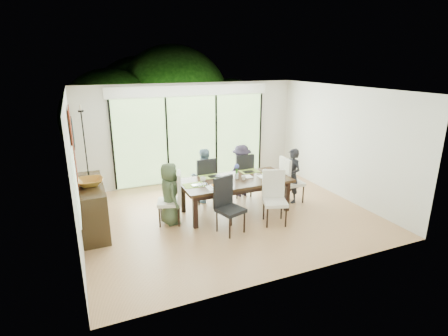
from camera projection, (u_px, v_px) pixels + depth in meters
name	position (u px, v px, depth m)	size (l,w,h in m)	color
floor	(228.00, 214.00, 7.72)	(6.00, 5.00, 0.01)	#99643D
ceiling	(229.00, 89.00, 6.92)	(6.00, 5.00, 0.01)	white
wall_back	(192.00, 133.00, 9.52)	(6.00, 0.02, 2.70)	beige
wall_front	(298.00, 196.00, 5.11)	(6.00, 0.02, 2.70)	beige
wall_left	(74.00, 173.00, 6.19)	(0.02, 5.00, 2.70)	white
wall_right	(342.00, 143.00, 8.44)	(0.02, 5.00, 2.70)	white
glass_doors	(192.00, 139.00, 9.53)	(4.20, 0.02, 2.30)	#598C3F
blinds_header	(191.00, 90.00, 9.14)	(4.40, 0.06, 0.28)	white
mullion_a	(113.00, 146.00, 8.74)	(0.05, 0.04, 2.30)	black
mullion_b	(167.00, 141.00, 9.26)	(0.05, 0.04, 2.30)	black
mullion_c	(216.00, 137.00, 9.79)	(0.05, 0.04, 2.30)	black
mullion_d	(260.00, 133.00, 10.31)	(0.05, 0.04, 2.30)	black
side_window	(76.00, 186.00, 5.11)	(0.02, 0.90, 1.00)	#8CAD7F
deck	(184.00, 173.00, 10.72)	(6.00, 1.80, 0.10)	brown
rail_top	(176.00, 148.00, 11.25)	(6.00, 0.08, 0.06)	brown
foliage_left	(112.00, 119.00, 11.19)	(3.20, 3.20, 3.20)	#14380F
foliage_mid	(174.00, 103.00, 12.43)	(4.00, 4.00, 4.00)	#14380F
foliage_right	(229.00, 118.00, 12.56)	(2.80, 2.80, 2.80)	#14380F
foliage_far	(142.00, 107.00, 12.73)	(3.60, 3.60, 3.60)	#14380F
table_top	(235.00, 181.00, 7.66)	(2.42, 1.11, 0.06)	black
table_apron	(235.00, 185.00, 7.69)	(2.22, 0.91, 0.10)	black
table_leg_fl	(195.00, 212.00, 6.99)	(0.09, 0.09, 0.70)	black
table_leg_fr	(287.00, 196.00, 7.80)	(0.09, 0.09, 0.70)	black
table_leg_bl	(183.00, 197.00, 7.75)	(0.09, 0.09, 0.70)	black
table_leg_br	(268.00, 184.00, 8.56)	(0.09, 0.09, 0.70)	black
chair_left_end	(169.00, 198.00, 7.15)	(0.46, 0.46, 1.11)	white
chair_right_end	(293.00, 179.00, 8.27)	(0.46, 0.46, 1.11)	silver
chair_far_left	(203.00, 179.00, 8.29)	(0.46, 0.46, 1.11)	black
chair_far_right	(241.00, 174.00, 8.67)	(0.46, 0.46, 1.11)	black
chair_near_left	(231.00, 206.00, 6.76)	(0.46, 0.46, 1.11)	black
chair_near_right	(275.00, 198.00, 7.14)	(0.46, 0.46, 1.11)	silver
person_left_end	(170.00, 194.00, 7.13)	(0.61, 0.38, 1.30)	#3F5035
person_right_end	(292.00, 176.00, 8.24)	(0.61, 0.38, 1.30)	black
person_far_left	(203.00, 176.00, 8.25)	(0.61, 0.38, 1.30)	#7A9CB1
person_far_right	(241.00, 171.00, 8.62)	(0.61, 0.38, 1.30)	#241E2D
placemat_left	(194.00, 185.00, 7.30)	(0.44, 0.32, 0.01)	#85A73B
placemat_right	(273.00, 174.00, 8.01)	(0.44, 0.32, 0.01)	#AEC145
placemat_far_l	(210.00, 176.00, 7.84)	(0.44, 0.32, 0.01)	#8FBB42
placemat_far_r	(249.00, 171.00, 8.21)	(0.44, 0.32, 0.01)	olive
placemat_paper	(217.00, 187.00, 7.19)	(0.44, 0.32, 0.01)	white
tablet_far_l	(215.00, 176.00, 7.83)	(0.26, 0.18, 0.01)	black
tablet_far_r	(249.00, 172.00, 8.15)	(0.24, 0.17, 0.01)	black
papers	(264.00, 176.00, 7.87)	(0.30, 0.22, 0.00)	white
platter_base	(217.00, 186.00, 7.18)	(0.26, 0.26, 0.02)	white
platter_snacks	(217.00, 186.00, 7.18)	(0.20, 0.20, 0.01)	orange
vase	(237.00, 176.00, 7.70)	(0.08, 0.08, 0.12)	silver
hyacinth_stems	(237.00, 171.00, 7.66)	(0.04, 0.04, 0.16)	#337226
hyacinth_blooms	(237.00, 166.00, 7.63)	(0.11, 0.11, 0.11)	#4750B1
laptop	(200.00, 185.00, 7.25)	(0.33, 0.21, 0.03)	silver
cup_a	(203.00, 179.00, 7.51)	(0.13, 0.13, 0.10)	white
cup_b	(244.00, 178.00, 7.61)	(0.10, 0.10, 0.09)	white
cup_c	(265.00, 172.00, 8.03)	(0.13, 0.13, 0.10)	white
book	(245.00, 177.00, 7.79)	(0.17, 0.23, 0.02)	white
sideboard	(93.00, 206.00, 6.92)	(0.48, 1.71, 0.96)	black
bowl	(90.00, 182.00, 6.67)	(0.51, 0.51, 0.12)	olive
candlestick_base	(89.00, 177.00, 7.08)	(0.11, 0.11, 0.04)	black
candlestick_shaft	(85.00, 145.00, 6.88)	(0.03, 0.03, 1.34)	black
candlestick_pan	(81.00, 111.00, 6.69)	(0.11, 0.11, 0.03)	black
candle	(80.00, 108.00, 6.67)	(0.04, 0.04, 0.11)	silver
tapestry	(73.00, 148.00, 6.46)	(0.02, 1.00, 1.50)	maroon
art_frame	(72.00, 133.00, 7.59)	(0.03, 0.55, 0.65)	black
art_canvas	(73.00, 133.00, 7.59)	(0.01, 0.45, 0.55)	#173E4B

